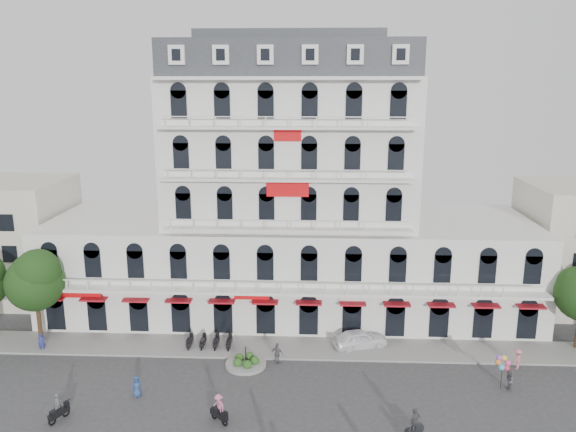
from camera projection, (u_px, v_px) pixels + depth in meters
The scene contains 15 objects.
ground at pixel (280, 410), 37.83m from camera, with size 120.00×120.00×0.00m, color #38383A.
sidewalk at pixel (286, 348), 46.55m from camera, with size 53.00×4.00×0.16m, color gray.
main_building at pixel (291, 208), 52.98m from camera, with size 45.00×15.00×25.80m.
traffic_island at pixel (246, 363), 43.72m from camera, with size 3.20×3.20×1.60m.
parked_scooter_row at pixel (210, 348), 46.65m from camera, with size 4.40×1.80×1.10m, color black, non-canonical shape.
tree_west_inner at pixel (35, 278), 46.61m from camera, with size 4.76×4.76×8.25m.
parked_car at pixel (360, 339), 46.61m from camera, with size 1.84×4.56×1.55m, color white.
rider_west at pixel (58, 409), 36.51m from camera, with size 0.96×1.59×1.96m.
rider_northeast at pixel (415, 424), 34.51m from camera, with size 1.33×1.28×2.19m.
rider_center at pixel (219, 408), 36.29m from camera, with size 1.34×1.27×2.01m.
pedestrian_left at pixel (137, 386), 39.33m from camera, with size 0.76×0.49×1.55m, color navy.
pedestrian_mid at pixel (277, 353), 43.93m from camera, with size 1.00×0.42×1.71m, color slate.
pedestrian_right at pixel (517, 359), 43.13m from camera, with size 1.05×0.60×1.63m, color #D16E7E.
pedestrian_far at pixel (42, 342), 45.92m from camera, with size 0.58×0.38×1.60m, color navy.
balloon_vendor at pixel (506, 373), 40.10m from camera, with size 1.31×1.24×2.45m.
Camera 1 is at (2.06, -33.66, 21.59)m, focal length 35.00 mm.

